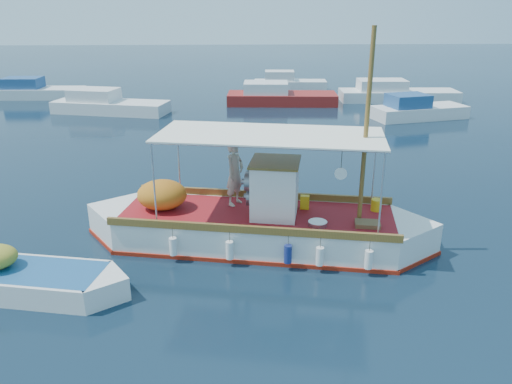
{
  "coord_description": "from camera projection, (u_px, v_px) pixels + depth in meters",
  "views": [
    {
      "loc": [
        -0.98,
        -13.95,
        6.97
      ],
      "look_at": [
        -0.43,
        0.0,
        1.69
      ],
      "focal_mm": 35.0,
      "sensor_mm": 36.0,
      "label": 1
    }
  ],
  "objects": [
    {
      "name": "bg_boat_nw",
      "position": [
        108.0,
        106.0,
        33.8
      ],
      "size": [
        8.07,
        4.12,
        1.8
      ],
      "rotation": [
        0.0,
        0.0,
        -0.23
      ],
      "color": "silver",
      "rests_on": "ground"
    },
    {
      "name": "bg_boat_far_w",
      "position": [
        35.0,
        92.0,
        39.04
      ],
      "size": [
        7.02,
        2.48,
        1.8
      ],
      "rotation": [
        0.0,
        0.0,
        -0.03
      ],
      "color": "silver",
      "rests_on": "ground"
    },
    {
      "name": "bg_boat_e",
      "position": [
        395.0,
        94.0,
        37.98
      ],
      "size": [
        8.89,
        2.91,
        1.8
      ],
      "rotation": [
        0.0,
        0.0,
        -0.04
      ],
      "color": "silver",
      "rests_on": "ground"
    },
    {
      "name": "bg_boat_far_n",
      "position": [
        288.0,
        84.0,
        42.84
      ],
      "size": [
        6.25,
        2.38,
        1.8
      ],
      "rotation": [
        0.0,
        0.0,
        -0.06
      ],
      "color": "silver",
      "rests_on": "ground"
    },
    {
      "name": "fishing_caique",
      "position": [
        255.0,
        225.0,
        15.32
      ],
      "size": [
        10.76,
        4.39,
        6.67
      ],
      "rotation": [
        0.0,
        0.0,
        -0.18
      ],
      "color": "white",
      "rests_on": "ground"
    },
    {
      "name": "bg_boat_ne",
      "position": [
        417.0,
        111.0,
        32.1
      ],
      "size": [
        6.4,
        3.57,
        1.8
      ],
      "rotation": [
        0.0,
        0.0,
        0.24
      ],
      "color": "silver",
      "rests_on": "ground"
    },
    {
      "name": "ground",
      "position": [
        270.0,
        242.0,
        15.55
      ],
      "size": [
        160.0,
        160.0,
        0.0
      ],
      "primitive_type": "plane",
      "color": "black",
      "rests_on": "ground"
    },
    {
      "name": "dinghy",
      "position": [
        22.0,
        281.0,
        12.82
      ],
      "size": [
        5.67,
        2.38,
        1.41
      ],
      "rotation": [
        0.0,
        0.0,
        -0.19
      ],
      "color": "white",
      "rests_on": "ground"
    },
    {
      "name": "bg_boat_n",
      "position": [
        279.0,
        97.0,
        36.77
      ],
      "size": [
        8.13,
        3.29,
        1.8
      ],
      "rotation": [
        0.0,
        0.0,
        -0.06
      ],
      "color": "maroon",
      "rests_on": "ground"
    }
  ]
}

